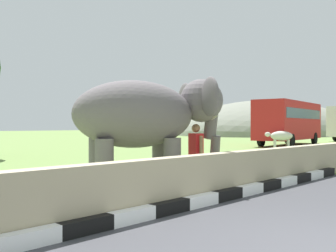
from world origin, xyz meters
The scene contains 7 objects.
striped_curb centered at (-0.35, 3.33, 0.12)m, with size 16.20×0.20×0.24m.
barrier_parapet centered at (2.00, 3.63, 0.50)m, with size 28.00×0.36×1.00m, color tan.
elephant centered at (1.79, 5.69, 1.86)m, with size 4.01×3.30×2.86m.
person_handler centered at (3.08, 5.18, 0.93)m, with size 0.35×0.62×1.66m.
bus_red centered at (24.55, 13.07, 2.08)m, with size 9.96×3.84×3.50m.
cow_near centered at (19.50, 11.20, 0.87)m, with size 1.54×1.72×1.23m.
hill_east centered at (55.00, 32.21, 0.00)m, with size 34.57×27.66×11.78m.
Camera 1 is at (-4.98, -1.48, 1.62)m, focal length 41.30 mm.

